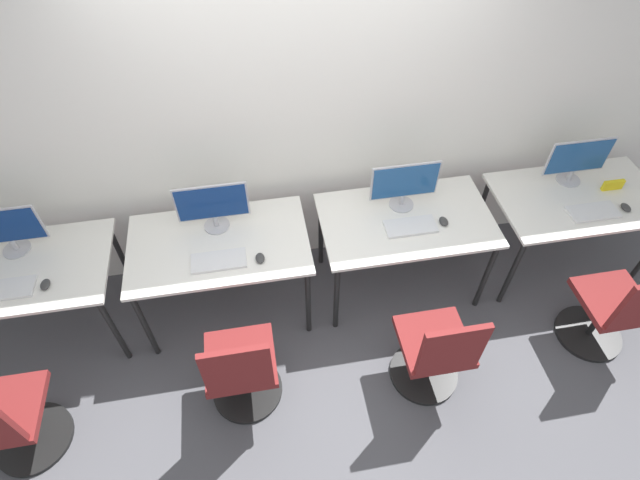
{
  "coord_description": "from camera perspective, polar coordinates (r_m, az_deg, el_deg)",
  "views": [
    {
      "loc": [
        -0.37,
        -1.95,
        3.31
      ],
      "look_at": [
        0.0,
        0.15,
        0.9
      ],
      "focal_mm": 28.0,
      "sensor_mm": 36.0,
      "label": 1
    }
  ],
  "objects": [
    {
      "name": "office_chair_far_right",
      "position": [
        4.05,
        30.48,
        -7.14
      ],
      "size": [
        0.48,
        0.48,
        0.92
      ],
      "color": "black",
      "rests_on": "ground_plane"
    },
    {
      "name": "placard_far_right",
      "position": [
        4.35,
        30.48,
        5.44
      ],
      "size": [
        0.16,
        0.03,
        0.08
      ],
      "color": "yellow",
      "rests_on": "desk_far_right"
    },
    {
      "name": "monitor_right",
      "position": [
        3.57,
        9.64,
        6.31
      ],
      "size": [
        0.49,
        0.18,
        0.37
      ],
      "color": "#B2B2B7",
      "rests_on": "desk_right"
    },
    {
      "name": "ground_plane",
      "position": [
        3.86,
        0.39,
        -10.53
      ],
      "size": [
        20.0,
        20.0,
        0.0
      ],
      "primitive_type": "plane",
      "color": "#4C4C51"
    },
    {
      "name": "desk_far_left",
      "position": [
        3.87,
        -31.35,
        -3.62
      ],
      "size": [
        1.23,
        0.74,
        0.75
      ],
      "color": "silver",
      "rests_on": "ground_plane"
    },
    {
      "name": "monitor_left",
      "position": [
        3.44,
        -12.18,
        3.89
      ],
      "size": [
        0.49,
        0.18,
        0.37
      ],
      "color": "#B2B2B7",
      "rests_on": "desk_left"
    },
    {
      "name": "office_chair_right",
      "position": [
        3.41,
        12.98,
        -12.58
      ],
      "size": [
        0.48,
        0.48,
        0.92
      ],
      "color": "black",
      "rests_on": "ground_plane"
    },
    {
      "name": "keyboard_right",
      "position": [
        3.55,
        10.3,
        1.53
      ],
      "size": [
        0.36,
        0.17,
        0.02
      ],
      "color": "silver",
      "rests_on": "desk_right"
    },
    {
      "name": "monitor_far_left",
      "position": [
        3.8,
        -32.46,
        1.04
      ],
      "size": [
        0.49,
        0.18,
        0.37
      ],
      "color": "#B2B2B7",
      "rests_on": "desk_far_left"
    },
    {
      "name": "office_chair_far_left",
      "position": [
        3.64,
        -32.18,
        -17.45
      ],
      "size": [
        0.48,
        0.48,
        0.92
      ],
      "color": "black",
      "rests_on": "ground_plane"
    },
    {
      "name": "wall_back",
      "position": [
        3.42,
        -2.14,
        14.59
      ],
      "size": [
        12.0,
        0.05,
        2.8
      ],
      "color": "silver",
      "rests_on": "ground_plane"
    },
    {
      "name": "keyboard_far_right",
      "position": [
        4.09,
        28.74,
        2.83
      ],
      "size": [
        0.36,
        0.17,
        0.02
      ],
      "color": "silver",
      "rests_on": "desk_far_right"
    },
    {
      "name": "mouse_far_right",
      "position": [
        4.24,
        31.57,
        3.19
      ],
      "size": [
        0.06,
        0.09,
        0.03
      ],
      "color": "#333333",
      "rests_on": "desk_far_right"
    },
    {
      "name": "mouse_left",
      "position": [
        3.32,
        -6.86,
        -2.07
      ],
      "size": [
        0.06,
        0.09,
        0.03
      ],
      "color": "#333333",
      "rests_on": "desk_left"
    },
    {
      "name": "office_chair_left",
      "position": [
        3.31,
        -8.88,
        -14.71
      ],
      "size": [
        0.48,
        0.48,
        0.92
      ],
      "color": "black",
      "rests_on": "ground_plane"
    },
    {
      "name": "desk_far_right",
      "position": [
        4.24,
        27.22,
        3.69
      ],
      "size": [
        1.23,
        0.74,
        0.75
      ],
      "color": "silver",
      "rests_on": "ground_plane"
    },
    {
      "name": "mouse_right",
      "position": [
        3.62,
        13.95,
        2.09
      ],
      "size": [
        0.06,
        0.09,
        0.03
      ],
      "color": "#333333",
      "rests_on": "desk_right"
    },
    {
      "name": "mouse_far_left",
      "position": [
        3.6,
        -28.89,
        -4.48
      ],
      "size": [
        0.06,
        0.09,
        0.03
      ],
      "color": "#333333",
      "rests_on": "desk_far_left"
    },
    {
      "name": "keyboard_far_left",
      "position": [
        3.72,
        -32.36,
        -4.8
      ],
      "size": [
        0.36,
        0.17,
        0.02
      ],
      "color": "silver",
      "rests_on": "desk_far_left"
    },
    {
      "name": "keyboard_left",
      "position": [
        3.35,
        -11.49,
        -2.34
      ],
      "size": [
        0.36,
        0.17,
        0.02
      ],
      "color": "silver",
      "rests_on": "desk_left"
    },
    {
      "name": "desk_right",
      "position": [
        3.66,
        9.74,
        1.57
      ],
      "size": [
        1.23,
        0.74,
        0.75
      ],
      "color": "silver",
      "rests_on": "ground_plane"
    },
    {
      "name": "desk_left",
      "position": [
        3.52,
        -11.39,
        -1.17
      ],
      "size": [
        1.23,
        0.74,
        0.75
      ],
      "color": "silver",
      "rests_on": "ground_plane"
    },
    {
      "name": "monitor_far_right",
      "position": [
        4.18,
        27.37,
        8.16
      ],
      "size": [
        0.49,
        0.18,
        0.37
      ],
      "color": "#B2B2B7",
      "rests_on": "desk_far_right"
    }
  ]
}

